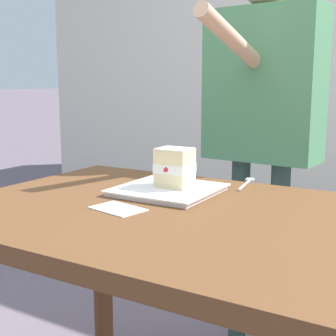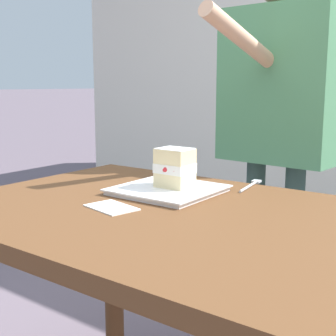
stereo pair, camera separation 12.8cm
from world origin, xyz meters
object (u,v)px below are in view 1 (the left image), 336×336
Objects in this scene: patio_table at (188,262)px; cake_slice at (175,168)px; dessert_plate at (168,190)px; diner_person at (263,93)px; paper_napkin at (118,209)px; dessert_fork at (246,183)px.

patio_table is 10.92× the size of cake_slice.
diner_person is (0.05, 0.60, 0.26)m from dessert_plate.
patio_table is 4.47× the size of dessert_plate.
dessert_plate is 1.86× the size of paper_napkin.
dessert_fork is (0.01, 0.35, 0.13)m from patio_table.
dessert_fork is at bearing 55.75° from cake_slice.
dessert_plate is 0.65m from diner_person.
paper_napkin is at bearing -94.98° from diner_person.
patio_table is at bearing -83.59° from diner_person.
dessert_fork is 0.45m from paper_napkin.
dessert_fork reaches higher than patio_table.
cake_slice is 0.25m from dessert_fork.
diner_person reaches higher than dessert_fork.
dessert_fork is at bearing -76.40° from diner_person.
dessert_fork reaches higher than paper_napkin.
diner_person reaches higher than paper_napkin.
paper_napkin is (-0.03, -0.23, -0.07)m from cake_slice.
cake_slice reaches higher than dessert_fork.
dessert_fork is 1.20× the size of paper_napkin.
dessert_plate is 0.21m from paper_napkin.
cake_slice is at bearing 129.46° from patio_table.
cake_slice is 0.76× the size of paper_napkin.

